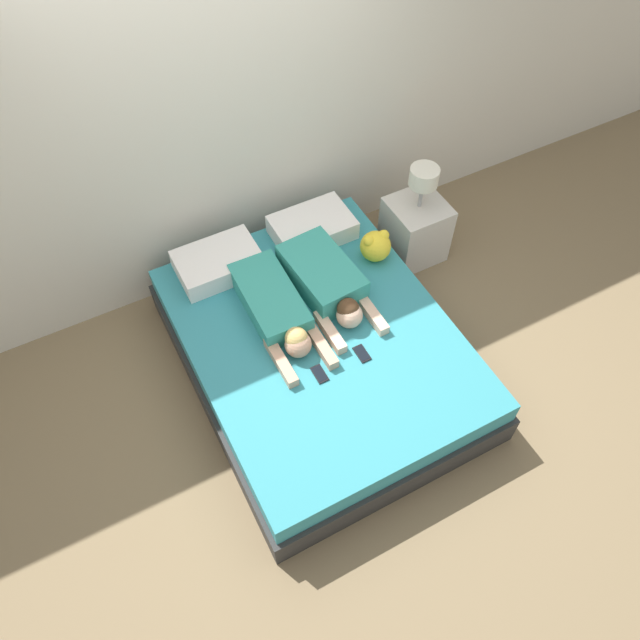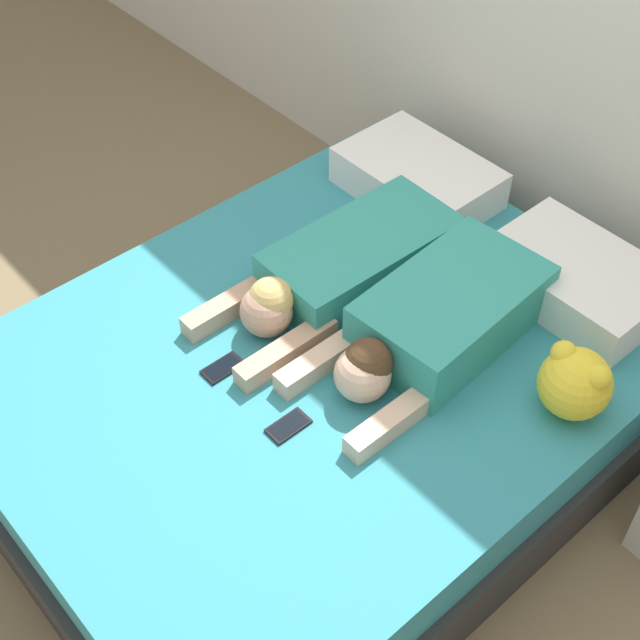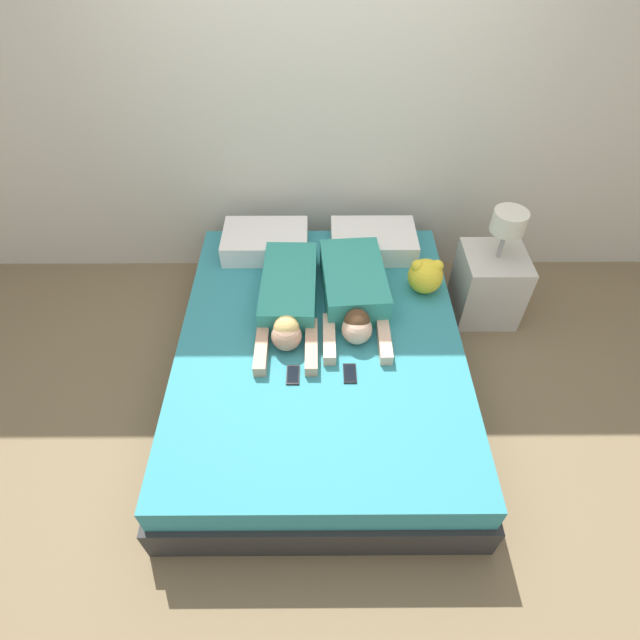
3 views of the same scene
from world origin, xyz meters
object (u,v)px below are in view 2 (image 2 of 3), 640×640
Objects in this scene: person_left at (339,268)px; plush_toy at (575,382)px; person_right at (434,323)px; pillow_head_right at (577,278)px; cell_phone_left at (223,368)px; cell_phone_right at (288,426)px; bed at (320,395)px; pillow_head_left at (418,178)px.

person_left is 4.26× the size of plush_toy.
person_right is 3.92× the size of plush_toy.
person_left reaches higher than pillow_head_right.
cell_phone_left is at bearing -139.62° from plush_toy.
cell_phone_left is (-0.52, -1.10, -0.07)m from pillow_head_right.
person_right is at bearing 57.80° from cell_phone_left.
cell_phone_right is (0.35, -0.52, -0.08)m from person_left.
cell_phone_left is at bearing -122.20° from person_right.
cell_phone_right is (0.31, 0.01, 0.00)m from cell_phone_left.
person_right is 6.87× the size of cell_phone_left.
bed is 3.74× the size of pillow_head_right.
pillow_head_right is 0.50m from plush_toy.
person_right reaches higher than cell_phone_left.
bed is 0.95m from pillow_head_left.
person_left is 7.47× the size of cell_phone_left.
person_left is at bearing -169.14° from plush_toy.
bed is 2.37× the size of person_right.
person_left reaches higher than cell_phone_left.
plush_toy is at bearing 32.04° from bed.
bed is 0.95m from pillow_head_right.
pillow_head_left is 0.60m from person_left.
bed is at bearing -52.95° from person_left.
bed is 0.39m from cell_phone_left.
plush_toy reaches higher than person_left.
plush_toy is at bearing -54.15° from pillow_head_right.
person_left reaches higher than pillow_head_left.
person_right is at bearing 54.52° from bed.
person_left is at bearing -134.56° from pillow_head_right.
bed is 3.74× the size of pillow_head_left.
person_left is at bearing -72.37° from pillow_head_left.
person_left is at bearing -173.81° from person_right.
plush_toy is (0.29, -0.41, 0.04)m from pillow_head_right.
cell_phone_left and cell_phone_right have the same top height.
person_left is 0.40m from person_right.
bed is 0.39m from cell_phone_right.
pillow_head_right is 1.22m from cell_phone_left.
person_right is at bearing -42.15° from pillow_head_left.
person_left is at bearing 94.38° from cell_phone_left.
pillow_head_right is at bearing 64.63° from cell_phone_left.
pillow_head_right reaches higher than cell_phone_right.
person_left is (0.18, -0.57, 0.01)m from pillow_head_left.
pillow_head_left is 1.13m from cell_phone_left.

